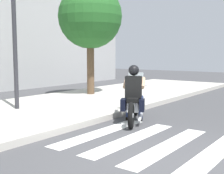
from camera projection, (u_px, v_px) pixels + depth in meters
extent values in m
plane|color=#424244|center=(148.00, 157.00, 4.87)|extent=(48.00, 48.00, 0.00)
cube|color=white|center=(212.00, 155.00, 4.98)|extent=(2.80, 0.40, 0.01)
cube|color=white|center=(169.00, 146.00, 5.46)|extent=(2.80, 0.40, 0.01)
cube|color=white|center=(132.00, 139.00, 5.94)|extent=(2.80, 0.40, 0.01)
cube|color=white|center=(101.00, 132.00, 6.42)|extent=(2.80, 0.40, 0.01)
torus|color=black|center=(136.00, 104.00, 8.19)|extent=(0.59, 0.38, 0.61)
cylinder|color=silver|center=(136.00, 104.00, 8.19)|extent=(0.14, 0.14, 0.11)
torus|color=black|center=(131.00, 116.00, 6.71)|extent=(0.59, 0.38, 0.61)
cylinder|color=silver|center=(131.00, 116.00, 6.71)|extent=(0.14, 0.14, 0.11)
cube|color=silver|center=(134.00, 104.00, 7.43)|extent=(0.86, 0.64, 0.28)
ellipsoid|color=black|center=(135.00, 94.00, 7.61)|extent=(0.59, 0.49, 0.22)
cube|color=black|center=(133.00, 99.00, 7.21)|extent=(0.63, 0.51, 0.10)
cube|color=black|center=(123.00, 105.00, 7.10)|extent=(0.34, 0.26, 0.28)
cube|color=black|center=(142.00, 105.00, 7.03)|extent=(0.34, 0.26, 0.28)
cylinder|color=silver|center=(136.00, 85.00, 7.98)|extent=(0.32, 0.56, 0.03)
sphere|color=white|center=(136.00, 92.00, 8.20)|extent=(0.18, 0.18, 0.18)
cube|color=silver|center=(136.00, 78.00, 7.99)|extent=(0.22, 0.37, 0.32)
cylinder|color=silver|center=(140.00, 116.00, 7.19)|extent=(0.69, 0.42, 0.08)
cube|color=black|center=(134.00, 87.00, 7.24)|extent=(0.42, 0.48, 0.52)
sphere|color=black|center=(134.00, 70.00, 7.22)|extent=(0.26, 0.26, 0.26)
cylinder|color=tan|center=(126.00, 83.00, 7.49)|extent=(0.50, 0.32, 0.26)
cylinder|color=tan|center=(143.00, 83.00, 7.42)|extent=(0.50, 0.32, 0.26)
cylinder|color=#1E284C|center=(128.00, 100.00, 7.45)|extent=(0.46, 0.33, 0.24)
cylinder|color=#1E284C|center=(128.00, 111.00, 7.60)|extent=(0.11, 0.11, 0.45)
cube|color=black|center=(128.00, 118.00, 7.66)|extent=(0.26, 0.20, 0.08)
cylinder|color=#1E284C|center=(140.00, 101.00, 7.40)|extent=(0.46, 0.33, 0.24)
cylinder|color=#1E284C|center=(140.00, 112.00, 7.55)|extent=(0.11, 0.11, 0.45)
cube|color=black|center=(140.00, 119.00, 7.61)|extent=(0.26, 0.20, 0.08)
cylinder|color=#2D2D33|center=(15.00, 42.00, 8.21)|extent=(0.12, 0.12, 4.01)
cylinder|color=brown|center=(91.00, 69.00, 11.43)|extent=(0.28, 0.28, 2.25)
sphere|color=#235B23|center=(90.00, 16.00, 11.21)|extent=(2.42, 2.42, 2.42)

